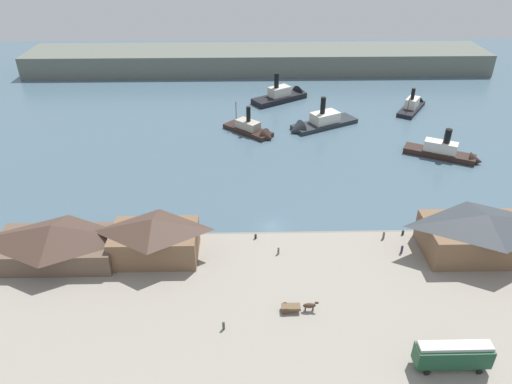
{
  "coord_description": "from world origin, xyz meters",
  "views": [
    {
      "loc": [
        -5.12,
        -78.23,
        55.19
      ],
      "look_at": [
        -3.04,
        10.42,
        2.0
      ],
      "focal_mm": 33.06,
      "sensor_mm": 36.0,
      "label": 1
    }
  ],
  "objects_px": {
    "pedestrian_walking_west": "(224,326)",
    "horse_cart": "(298,307)",
    "ferry_shed_west_terminal": "(55,242)",
    "ferry_approaching_east": "(285,95)",
    "ferry_moored_west": "(253,130)",
    "ferry_shed_central_terminal": "(483,233)",
    "ferry_moored_east": "(413,105)",
    "pedestrian_near_west_shed": "(384,235)",
    "mooring_post_east": "(403,233)",
    "mooring_post_west": "(256,236)",
    "pedestrian_at_waters_edge": "(402,249)",
    "pedestrian_near_east_shed": "(278,251)",
    "ferry_departing_north": "(316,123)",
    "street_tram": "(453,354)",
    "ferry_shed_east_terminal": "(155,237)",
    "ferry_near_quay": "(447,153)"
  },
  "relations": [
    {
      "from": "pedestrian_walking_west",
      "to": "horse_cart",
      "type": "bearing_deg",
      "value": 16.8
    },
    {
      "from": "ferry_shed_west_terminal",
      "to": "horse_cart",
      "type": "relative_size",
      "value": 3.74
    },
    {
      "from": "ferry_approaching_east",
      "to": "ferry_moored_west",
      "type": "height_order",
      "value": "ferry_approaching_east"
    },
    {
      "from": "ferry_shed_central_terminal",
      "to": "ferry_moored_east",
      "type": "height_order",
      "value": "ferry_shed_central_terminal"
    },
    {
      "from": "pedestrian_near_west_shed",
      "to": "ferry_approaching_east",
      "type": "xyz_separation_m",
      "value": [
        -12.65,
        80.84,
        -0.41
      ]
    },
    {
      "from": "pedestrian_walking_west",
      "to": "mooring_post_east",
      "type": "xyz_separation_m",
      "value": [
        33.83,
        23.21,
        -0.29
      ]
    },
    {
      "from": "mooring_post_west",
      "to": "horse_cart",
      "type": "bearing_deg",
      "value": -72.17
    },
    {
      "from": "pedestrian_walking_west",
      "to": "ferry_moored_east",
      "type": "xyz_separation_m",
      "value": [
        57.68,
        92.97,
        -0.62
      ]
    },
    {
      "from": "pedestrian_at_waters_edge",
      "to": "horse_cart",
      "type": "bearing_deg",
      "value": -145.4
    },
    {
      "from": "pedestrian_near_east_shed",
      "to": "ferry_departing_north",
      "type": "distance_m",
      "value": 62.36
    },
    {
      "from": "ferry_departing_north",
      "to": "pedestrian_near_east_shed",
      "type": "bearing_deg",
      "value": -103.99
    },
    {
      "from": "street_tram",
      "to": "ferry_moored_east",
      "type": "bearing_deg",
      "value": 75.28
    },
    {
      "from": "ferry_shed_west_terminal",
      "to": "street_tram",
      "type": "bearing_deg",
      "value": -22.19
    },
    {
      "from": "ferry_shed_east_terminal",
      "to": "ferry_moored_east",
      "type": "distance_m",
      "value": 103.0
    },
    {
      "from": "ferry_shed_central_terminal",
      "to": "ferry_near_quay",
      "type": "relative_size",
      "value": 1.1
    },
    {
      "from": "pedestrian_near_east_shed",
      "to": "pedestrian_at_waters_edge",
      "type": "xyz_separation_m",
      "value": [
        22.57,
        -0.25,
        0.11
      ]
    },
    {
      "from": "ferry_shed_central_terminal",
      "to": "pedestrian_at_waters_edge",
      "type": "distance_m",
      "value": 14.48
    },
    {
      "from": "street_tram",
      "to": "ferry_approaching_east",
      "type": "relative_size",
      "value": 0.5
    },
    {
      "from": "pedestrian_near_east_shed",
      "to": "ferry_approaching_east",
      "type": "xyz_separation_m",
      "value": [
        7.71,
        84.99,
        -0.33
      ]
    },
    {
      "from": "ferry_shed_west_terminal",
      "to": "ferry_approaching_east",
      "type": "bearing_deg",
      "value": 60.96
    },
    {
      "from": "pedestrian_at_waters_edge",
      "to": "street_tram",
      "type": "bearing_deg",
      "value": -91.49
    },
    {
      "from": "ferry_shed_central_terminal",
      "to": "ferry_approaching_east",
      "type": "relative_size",
      "value": 1.02
    },
    {
      "from": "ferry_shed_west_terminal",
      "to": "ferry_shed_central_terminal",
      "type": "relative_size",
      "value": 1.03
    },
    {
      "from": "ferry_shed_central_terminal",
      "to": "ferry_departing_north",
      "type": "distance_m",
      "value": 64.64
    },
    {
      "from": "ferry_shed_east_terminal",
      "to": "mooring_post_east",
      "type": "height_order",
      "value": "ferry_shed_east_terminal"
    },
    {
      "from": "ferry_shed_west_terminal",
      "to": "ferry_shed_east_terminal",
      "type": "distance_m",
      "value": 17.49
    },
    {
      "from": "ferry_shed_east_terminal",
      "to": "street_tram",
      "type": "bearing_deg",
      "value": -30.08
    },
    {
      "from": "ferry_shed_west_terminal",
      "to": "pedestrian_near_east_shed",
      "type": "height_order",
      "value": "ferry_shed_west_terminal"
    },
    {
      "from": "mooring_post_east",
      "to": "ferry_moored_east",
      "type": "xyz_separation_m",
      "value": [
        23.86,
        69.77,
        -0.33
      ]
    },
    {
      "from": "ferry_shed_east_terminal",
      "to": "street_tram",
      "type": "distance_m",
      "value": 50.96
    },
    {
      "from": "ferry_shed_west_terminal",
      "to": "mooring_post_west",
      "type": "height_order",
      "value": "ferry_shed_west_terminal"
    },
    {
      "from": "ferry_shed_east_terminal",
      "to": "pedestrian_near_east_shed",
      "type": "height_order",
      "value": "ferry_shed_east_terminal"
    },
    {
      "from": "ferry_moored_west",
      "to": "pedestrian_walking_west",
      "type": "bearing_deg",
      "value": -94.47
    },
    {
      "from": "ferry_shed_west_terminal",
      "to": "ferry_shed_east_terminal",
      "type": "bearing_deg",
      "value": 1.41
    },
    {
      "from": "street_tram",
      "to": "ferry_shed_west_terminal",
      "type": "bearing_deg",
      "value": 157.81
    },
    {
      "from": "ferry_shed_central_terminal",
      "to": "pedestrian_near_east_shed",
      "type": "xyz_separation_m",
      "value": [
        -36.65,
        0.29,
        -3.47
      ]
    },
    {
      "from": "street_tram",
      "to": "ferry_moored_east",
      "type": "height_order",
      "value": "ferry_moored_east"
    },
    {
      "from": "pedestrian_at_waters_edge",
      "to": "ferry_departing_north",
      "type": "height_order",
      "value": "ferry_departing_north"
    },
    {
      "from": "pedestrian_at_waters_edge",
      "to": "ferry_near_quay",
      "type": "distance_m",
      "value": 46.7
    },
    {
      "from": "ferry_near_quay",
      "to": "horse_cart",
      "type": "bearing_deg",
      "value": -128.99
    },
    {
      "from": "horse_cart",
      "to": "pedestrian_near_east_shed",
      "type": "xyz_separation_m",
      "value": [
        -2.1,
        14.37,
        -0.23
      ]
    },
    {
      "from": "horse_cart",
      "to": "mooring_post_east",
      "type": "xyz_separation_m",
      "value": [
        22.36,
        19.75,
        -0.48
      ]
    },
    {
      "from": "street_tram",
      "to": "mooring_post_east",
      "type": "bearing_deg",
      "value": 85.26
    },
    {
      "from": "horse_cart",
      "to": "pedestrian_walking_west",
      "type": "height_order",
      "value": "horse_cart"
    },
    {
      "from": "ferry_shed_west_terminal",
      "to": "ferry_shed_central_terminal",
      "type": "height_order",
      "value": "ferry_shed_central_terminal"
    },
    {
      "from": "ferry_shed_central_terminal",
      "to": "pedestrian_walking_west",
      "type": "height_order",
      "value": "ferry_shed_central_terminal"
    },
    {
      "from": "ferry_shed_central_terminal",
      "to": "ferry_approaching_east",
      "type": "height_order",
      "value": "ferry_approaching_east"
    },
    {
      "from": "ferry_departing_north",
      "to": "ferry_moored_west",
      "type": "height_order",
      "value": "ferry_departing_north"
    },
    {
      "from": "pedestrian_near_east_shed",
      "to": "mooring_post_east",
      "type": "height_order",
      "value": "pedestrian_near_east_shed"
    },
    {
      "from": "pedestrian_at_waters_edge",
      "to": "mooring_post_west",
      "type": "distance_m",
      "value": 27.1
    }
  ]
}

